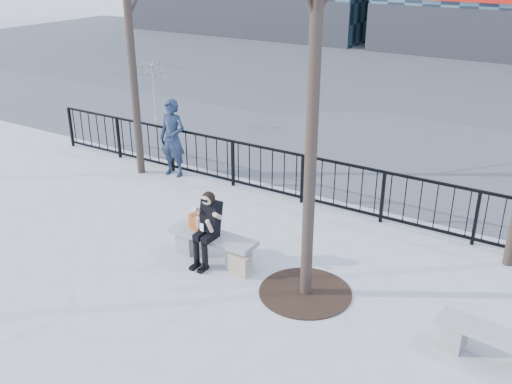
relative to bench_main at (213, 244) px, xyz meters
The scene contains 11 objects.
ground 0.30m from the bench_main, ahead, with size 120.00×120.00×0.00m, color #A5A59F.
street_surface 15.00m from the bench_main, 90.00° to the left, with size 60.00×23.00×0.01m, color #474747.
railing 3.01m from the bench_main, 90.00° to the left, with size 14.00×0.06×1.10m.
tree_grate 1.92m from the bench_main, ahead, with size 1.50×1.50×0.02m, color black.
bench_main is the anchor object (origin of this frame).
bench_second 4.77m from the bench_main, ahead, with size 1.49×0.41×0.44m.
seated_woman 0.40m from the bench_main, 90.00° to the right, with size 0.50×0.64×1.34m.
handbag 0.48m from the bench_main, behind, with size 0.31×0.15×0.26m, color #9C4413.
shopping_bag 0.72m from the bench_main, 15.52° to the right, with size 0.39×0.14×0.37m, color #C7B98D.
standing_man 4.29m from the bench_main, 138.70° to the left, with size 0.68×0.45×1.87m, color black.
vendor_umbrella 8.33m from the bench_main, 138.28° to the left, with size 2.23×2.28×2.05m, color yellow.
Camera 1 is at (5.35, -7.12, 5.15)m, focal length 40.00 mm.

